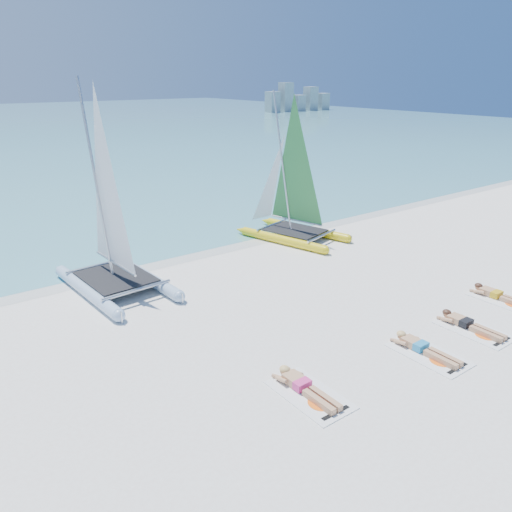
{
  "coord_description": "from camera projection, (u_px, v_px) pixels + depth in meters",
  "views": [
    {
      "loc": [
        -8.99,
        -9.84,
        6.21
      ],
      "look_at": [
        -0.79,
        1.2,
        1.21
      ],
      "focal_mm": 35.0,
      "sensor_mm": 36.0,
      "label": 1
    }
  ],
  "objects": [
    {
      "name": "catamaran_blue",
      "position": [
        110.0,
        228.0,
        14.83
      ],
      "size": [
        2.53,
        4.83,
        6.41
      ],
      "rotation": [
        0.0,
        0.0,
        0.06
      ],
      "color": "#B8DBF3",
      "rests_on": "ground"
    },
    {
      "name": "sunbather_c",
      "position": [
        467.0,
        324.0,
        12.98
      ],
      "size": [
        0.37,
        1.73,
        0.26
      ],
      "color": "tan",
      "rests_on": "towel_c"
    },
    {
      "name": "towel_b",
      "position": [
        429.0,
        355.0,
        11.75
      ],
      "size": [
        1.0,
        1.85,
        0.02
      ],
      "primitive_type": "cube",
      "color": "white",
      "rests_on": "ground"
    },
    {
      "name": "distant_skyline",
      "position": [
        297.0,
        100.0,
        90.79
      ],
      "size": [
        14.0,
        2.0,
        5.0
      ],
      "color": "#A1ABB1",
      "rests_on": "ground"
    },
    {
      "name": "catamaran_yellow",
      "position": [
        287.0,
        192.0,
        19.72
      ],
      "size": [
        3.12,
        4.74,
        5.88
      ],
      "rotation": [
        0.0,
        0.0,
        0.27
      ],
      "color": "yellow",
      "rests_on": "ground"
    },
    {
      "name": "wet_sand_strip",
      "position": [
        205.0,
        251.0,
        18.73
      ],
      "size": [
        140.0,
        1.4,
        0.01
      ],
      "primitive_type": "cube",
      "color": "silver",
      "rests_on": "ground"
    },
    {
      "name": "sunbather_d",
      "position": [
        498.0,
        295.0,
        14.68
      ],
      "size": [
        0.37,
        1.73,
        0.26
      ],
      "color": "tan",
      "rests_on": "towel_d"
    },
    {
      "name": "sunbather_a",
      "position": [
        303.0,
        386.0,
        10.38
      ],
      "size": [
        0.37,
        1.73,
        0.26
      ],
      "color": "tan",
      "rests_on": "towel_a"
    },
    {
      "name": "sunbather_b",
      "position": [
        422.0,
        347.0,
        11.86
      ],
      "size": [
        0.37,
        1.73,
        0.26
      ],
      "color": "tan",
      "rests_on": "towel_b"
    },
    {
      "name": "ground",
      "position": [
        302.0,
        301.0,
        14.58
      ],
      "size": [
        140.0,
        140.0,
        0.0
      ],
      "primitive_type": "plane",
      "color": "white",
      "rests_on": "ground"
    },
    {
      "name": "towel_a",
      "position": [
        309.0,
        395.0,
        10.28
      ],
      "size": [
        1.0,
        1.85,
        0.02
      ],
      "primitive_type": "cube",
      "color": "white",
      "rests_on": "ground"
    },
    {
      "name": "towel_c",
      "position": [
        474.0,
        330.0,
        12.87
      ],
      "size": [
        1.0,
        1.85,
        0.02
      ],
      "primitive_type": "cube",
      "color": "white",
      "rests_on": "ground"
    },
    {
      "name": "towel_d",
      "position": [
        503.0,
        300.0,
        14.57
      ],
      "size": [
        1.0,
        1.85,
        0.02
      ],
      "primitive_type": "cube",
      "color": "white",
      "rests_on": "ground"
    }
  ]
}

